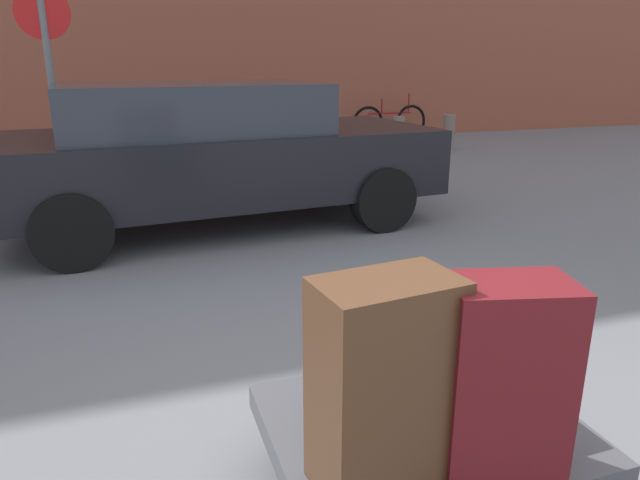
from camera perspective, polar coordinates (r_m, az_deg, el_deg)
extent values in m
cube|color=#4C4C51|center=(2.29, 10.17, -18.39)|extent=(1.13, 0.90, 0.10)
cylinder|color=black|center=(2.77, 14.11, -15.96)|extent=(0.24, 0.06, 0.24)
cylinder|color=black|center=(2.49, -1.88, -19.55)|extent=(0.24, 0.06, 0.24)
cube|color=#144C51|center=(2.25, 10.61, -13.32)|extent=(0.62, 0.35, 0.28)
cube|color=#51331E|center=(1.79, 6.43, -14.21)|extent=(0.45, 0.31, 0.68)
cube|color=maroon|center=(1.93, 17.77, -13.03)|extent=(0.43, 0.34, 0.65)
cube|color=black|center=(5.88, -10.04, 7.56)|extent=(4.43, 2.14, 0.64)
cube|color=#2D333D|center=(5.77, -12.81, 12.72)|extent=(2.53, 1.77, 0.46)
cylinder|color=black|center=(7.17, -0.40, 6.97)|extent=(0.66, 0.27, 0.64)
cylinder|color=black|center=(5.68, 6.31, 4.07)|extent=(0.66, 0.27, 0.64)
cylinder|color=black|center=(6.63, -23.71, 4.63)|extent=(0.66, 0.27, 0.64)
cylinder|color=black|center=(4.97, -23.53, 0.79)|extent=(0.66, 0.27, 0.64)
torus|color=black|center=(12.41, 4.80, 11.51)|extent=(0.72, 0.10, 0.72)
torus|color=black|center=(12.90, 9.04, 11.58)|extent=(0.72, 0.10, 0.72)
cylinder|color=maroon|center=(12.63, 6.99, 12.46)|extent=(1.00, 0.09, 0.04)
cylinder|color=maroon|center=(12.53, 6.19, 13.14)|extent=(0.04, 0.04, 0.30)
cylinder|color=maroon|center=(12.84, 8.84, 13.36)|extent=(0.04, 0.04, 0.40)
cylinder|color=#72665B|center=(10.11, -0.41, 10.09)|extent=(0.22, 0.22, 0.67)
cylinder|color=#72665B|center=(10.71, 7.77, 10.34)|extent=(0.22, 0.22, 0.67)
cylinder|color=#72665B|center=(11.21, 12.69, 10.40)|extent=(0.22, 0.22, 0.67)
cylinder|color=slate|center=(6.34, -24.88, 11.64)|extent=(0.07, 0.07, 2.31)
cylinder|color=red|center=(6.33, -25.97, 19.77)|extent=(0.50, 0.05, 0.50)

